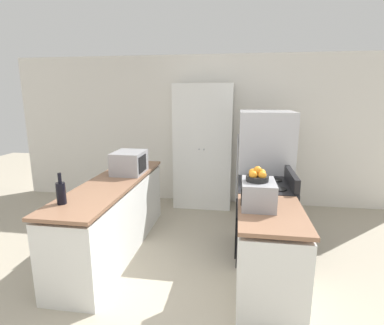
% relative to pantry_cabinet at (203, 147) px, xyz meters
% --- Properties ---
extents(wall_back, '(7.00, 0.06, 2.60)m').
position_rel_pantry_cabinet_xyz_m(wall_back, '(-0.01, 0.28, 0.24)').
color(wall_back, silver).
rests_on(wall_back, ground_plane).
extents(counter_left, '(0.60, 2.37, 0.90)m').
position_rel_pantry_cabinet_xyz_m(counter_left, '(-0.92, -1.72, -0.62)').
color(counter_left, silver).
rests_on(counter_left, ground_plane).
extents(counter_right, '(0.60, 0.94, 0.90)m').
position_rel_pantry_cabinet_xyz_m(counter_right, '(0.90, -2.43, -0.62)').
color(counter_right, silver).
rests_on(counter_right, ground_plane).
extents(pantry_cabinet, '(0.98, 0.48, 2.11)m').
position_rel_pantry_cabinet_xyz_m(pantry_cabinet, '(0.00, 0.00, 0.00)').
color(pantry_cabinet, white).
rests_on(pantry_cabinet, ground_plane).
extents(stove, '(0.66, 0.77, 1.06)m').
position_rel_pantry_cabinet_xyz_m(stove, '(0.92, -1.56, -0.60)').
color(stove, black).
rests_on(stove, ground_plane).
extents(refrigerator, '(0.76, 0.80, 1.71)m').
position_rel_pantry_cabinet_xyz_m(refrigerator, '(0.97, -0.74, -0.20)').
color(refrigerator, '#B7B7BC').
rests_on(refrigerator, ground_plane).
extents(microwave, '(0.39, 0.47, 0.29)m').
position_rel_pantry_cabinet_xyz_m(microwave, '(-0.84, -1.31, -0.01)').
color(microwave, '#939399').
rests_on(microwave, counter_left).
extents(wine_bottle, '(0.09, 0.09, 0.31)m').
position_rel_pantry_cabinet_xyz_m(wine_bottle, '(-1.08, -2.53, -0.04)').
color(wine_bottle, black).
rests_on(wine_bottle, counter_left).
extents(toaster_oven, '(0.31, 0.40, 0.25)m').
position_rel_pantry_cabinet_xyz_m(toaster_oven, '(0.78, -2.31, -0.03)').
color(toaster_oven, '#939399').
rests_on(toaster_oven, counter_right).
extents(fruit_bowl, '(0.21, 0.21, 0.14)m').
position_rel_pantry_cabinet_xyz_m(fruit_bowl, '(0.77, -2.31, 0.14)').
color(fruit_bowl, black).
rests_on(fruit_bowl, toaster_oven).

